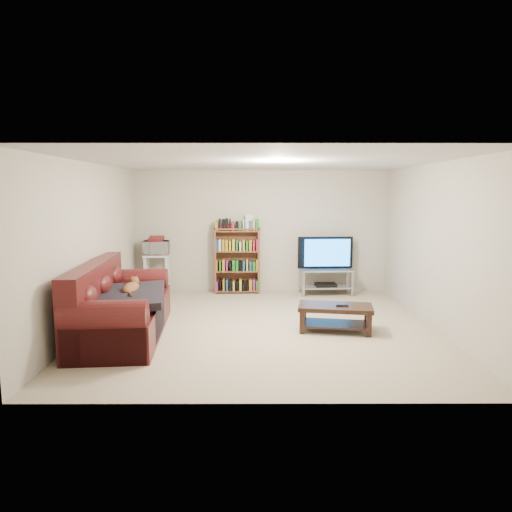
{
  "coord_description": "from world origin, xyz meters",
  "views": [
    {
      "loc": [
        -0.12,
        -6.56,
        1.98
      ],
      "look_at": [
        -0.1,
        0.4,
        1.0
      ],
      "focal_mm": 32.0,
      "sensor_mm": 36.0,
      "label": 1
    }
  ],
  "objects_px": {
    "tv_stand": "(326,277)",
    "sofa": "(117,311)",
    "coffee_table": "(335,313)",
    "bookshelf": "(237,260)"
  },
  "relations": [
    {
      "from": "tv_stand",
      "to": "sofa",
      "type": "bearing_deg",
      "value": -145.56
    },
    {
      "from": "sofa",
      "to": "tv_stand",
      "type": "xyz_separation_m",
      "value": [
        3.3,
        2.55,
        -0.01
      ]
    },
    {
      "from": "sofa",
      "to": "bookshelf",
      "type": "bearing_deg",
      "value": 55.25
    },
    {
      "from": "sofa",
      "to": "tv_stand",
      "type": "bearing_deg",
      "value": 33.01
    },
    {
      "from": "sofa",
      "to": "bookshelf",
      "type": "height_order",
      "value": "bookshelf"
    },
    {
      "from": "coffee_table",
      "to": "tv_stand",
      "type": "xyz_separation_m",
      "value": [
        0.23,
        2.36,
        0.08
      ]
    },
    {
      "from": "coffee_table",
      "to": "bookshelf",
      "type": "height_order",
      "value": "bookshelf"
    },
    {
      "from": "tv_stand",
      "to": "bookshelf",
      "type": "relative_size",
      "value": 0.8
    },
    {
      "from": "sofa",
      "to": "tv_stand",
      "type": "distance_m",
      "value": 4.17
    },
    {
      "from": "sofa",
      "to": "coffee_table",
      "type": "height_order",
      "value": "sofa"
    }
  ]
}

